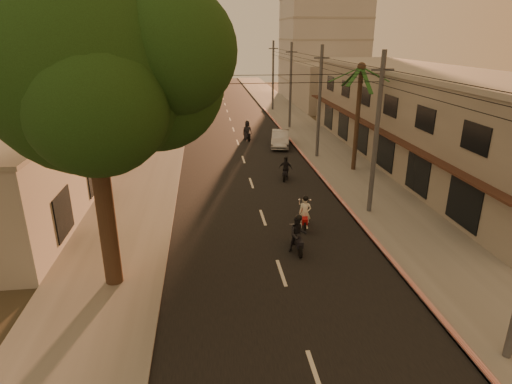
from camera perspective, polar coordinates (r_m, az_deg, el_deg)
ground at (r=17.23m, az=4.59°, el=-14.12°), size 160.00×160.00×0.00m
road at (r=35.40m, az=-1.69°, el=4.35°), size 10.00×140.00×0.02m
sidewalk_right at (r=36.79m, az=10.06°, el=4.74°), size 5.00×140.00×0.12m
sidewalk_left at (r=35.54m, az=-13.85°, el=3.91°), size 5.00×140.00×0.12m
curb_stripe at (r=31.52m, az=8.43°, el=2.29°), size 0.20×60.00×0.20m
shophouse_row at (r=36.64m, az=21.17°, el=9.40°), size 8.80×34.20×7.30m
left_building at (r=30.82m, az=-27.55°, el=4.60°), size 8.20×24.20×5.20m
distant_tower at (r=72.57m, az=9.13°, el=23.42°), size 12.10×12.10×28.00m
broadleaf_tree at (r=16.50m, az=-20.10°, el=14.80°), size 9.60×8.70×12.10m
palm_tree at (r=31.97m, az=13.83°, el=15.11°), size 5.00×5.00×8.20m
utility_poles at (r=35.28m, az=8.63°, el=14.88°), size 1.20×48.26×9.00m
filler_right at (r=61.68m, az=9.50°, el=13.75°), size 8.00×14.00×6.00m
filler_left_near at (r=49.72m, az=-19.85°, el=10.40°), size 8.00×14.00×4.40m
filler_left_far at (r=67.11m, az=-16.74°, el=14.13°), size 8.00×14.00×7.00m
scooter_red at (r=22.72m, az=6.54°, el=-2.89°), size 0.88×1.88×1.87m
scooter_mid_a at (r=20.28m, az=5.61°, el=-5.74°), size 0.87×1.93×1.90m
scooter_mid_b at (r=30.31m, az=3.95°, el=3.10°), size 1.20×1.70×1.73m
scooter_far_a at (r=41.95m, az=-1.18°, el=8.11°), size 1.11×1.97×1.95m
parked_car at (r=39.55m, az=3.28°, el=7.12°), size 3.29×5.07×1.47m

